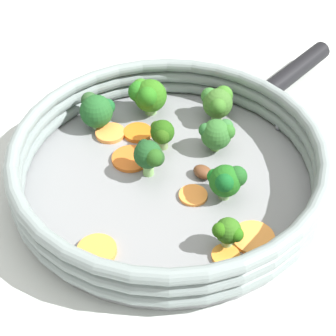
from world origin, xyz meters
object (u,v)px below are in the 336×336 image
at_px(broccoli_floret_7, 162,133).
at_px(mushroom_piece_0, 203,172).
at_px(skillet, 168,181).
at_px(broccoli_floret_1, 97,110).
at_px(broccoli_floret_0, 226,181).
at_px(carrot_slice_6, 226,256).
at_px(carrot_slice_2, 253,238).
at_px(broccoli_floret_5, 228,232).
at_px(carrot_slice_4, 128,161).
at_px(broccoli_floret_4, 217,133).
at_px(broccoli_floret_2, 217,102).
at_px(carrot_slice_3, 95,249).
at_px(carrot_slice_5, 110,133).
at_px(carrot_slice_0, 138,133).
at_px(broccoli_floret_6, 147,95).
at_px(carrot_slice_1, 193,195).
at_px(mushroom_piece_1, 221,131).
at_px(broccoli_floret_3, 150,156).

relative_size(broccoli_floret_7, mushroom_piece_0, 1.61).
bearing_deg(skillet, broccoli_floret_1, 76.73).
bearing_deg(broccoli_floret_0, mushroom_piece_0, 67.58).
bearing_deg(skillet, carrot_slice_6, -120.03).
distance_m(skillet, broccoli_floret_7, 0.06).
height_order(carrot_slice_2, broccoli_floret_5, broccoli_floret_5).
relative_size(carrot_slice_4, broccoli_floret_4, 1.08).
distance_m(broccoli_floret_0, broccoli_floret_2, 0.15).
xyz_separation_m(carrot_slice_3, broccoli_floret_1, (0.17, 0.13, 0.02)).
height_order(carrot_slice_3, carrot_slice_6, carrot_slice_3).
relative_size(carrot_slice_3, carrot_slice_5, 1.09).
xyz_separation_m(carrot_slice_0, broccoli_floret_6, (0.05, 0.02, 0.03)).
bearing_deg(carrot_slice_3, carrot_slice_4, 21.98).
bearing_deg(broccoli_floret_2, broccoli_floret_1, 129.39).
relative_size(carrot_slice_2, carrot_slice_4, 0.98).
distance_m(carrot_slice_1, broccoli_floret_2, 0.15).
distance_m(broccoli_floret_2, broccoli_floret_4, 0.06).
bearing_deg(carrot_slice_5, broccoli_floret_2, -42.47).
xyz_separation_m(carrot_slice_6, broccoli_floret_5, (0.01, 0.01, 0.02)).
relative_size(broccoli_floret_1, broccoli_floret_5, 1.19).
bearing_deg(carrot_slice_0, broccoli_floret_7, -96.86).
relative_size(carrot_slice_1, broccoli_floret_7, 0.83).
distance_m(broccoli_floret_5, broccoli_floret_7, 0.18).
xyz_separation_m(carrot_slice_4, broccoli_floret_0, (0.01, -0.13, 0.02)).
bearing_deg(carrot_slice_4, broccoli_floret_7, -23.20).
xyz_separation_m(carrot_slice_1, carrot_slice_4, (0.01, 0.10, 0.00)).
xyz_separation_m(carrot_slice_6, broccoli_floret_0, (0.08, 0.04, 0.02)).
height_order(mushroom_piece_0, mushroom_piece_1, mushroom_piece_0).
xyz_separation_m(carrot_slice_2, carrot_slice_5, (0.05, 0.24, 0.00)).
bearing_deg(broccoli_floret_3, mushroom_piece_1, -16.77).
bearing_deg(carrot_slice_1, mushroom_piece_1, 13.76).
distance_m(carrot_slice_6, broccoli_floret_3, 0.15).
height_order(broccoli_floret_3, broccoli_floret_5, broccoli_floret_3).
xyz_separation_m(broccoli_floret_3, broccoli_floret_5, (-0.05, -0.13, -0.01)).
height_order(carrot_slice_6, broccoli_floret_4, broccoli_floret_4).
distance_m(broccoli_floret_2, broccoli_floret_7, 0.10).
bearing_deg(skillet, carrot_slice_4, 95.01).
xyz_separation_m(broccoli_floret_4, broccoli_floret_7, (-0.04, 0.06, -0.00)).
height_order(broccoli_floret_1, broccoli_floret_5, broccoli_floret_1).
bearing_deg(broccoli_floret_4, broccoli_floret_6, 83.13).
relative_size(carrot_slice_2, broccoli_floret_6, 0.91).
bearing_deg(carrot_slice_4, broccoli_floret_0, -84.28).
distance_m(carrot_slice_2, broccoli_floret_5, 0.04).
relative_size(carrot_slice_4, carrot_slice_5, 1.22).
relative_size(carrot_slice_4, broccoli_floret_3, 0.98).
bearing_deg(broccoli_floret_4, mushroom_piece_1, 17.91).
height_order(broccoli_floret_4, broccoli_floret_5, broccoli_floret_4).
bearing_deg(broccoli_floret_2, carrot_slice_1, -160.39).
distance_m(broccoli_floret_6, broccoli_floret_7, 0.08).
distance_m(carrot_slice_1, broccoli_floret_0, 0.04).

